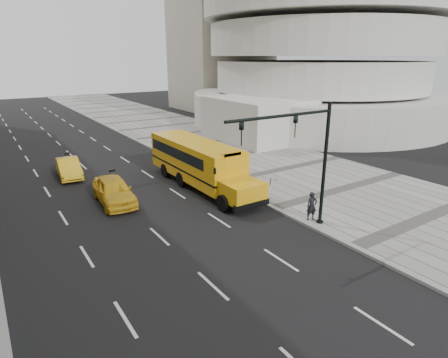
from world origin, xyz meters
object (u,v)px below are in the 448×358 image
school_bus (197,160)px  traffic_signal (305,153)px  taxi_near (114,190)px  pedestrian (312,206)px  taxi_far (69,168)px

school_bus → traffic_signal: traffic_signal is taller
taxi_near → pedestrian: (7.87, -8.55, 0.13)m
pedestrian → traffic_signal: 3.45m
traffic_signal → taxi_near: bearing=126.0°
taxi_near → pedestrian: 11.62m
school_bus → taxi_far: 9.79m
pedestrian → traffic_signal: bearing=-135.9°
school_bus → taxi_near: school_bus is taller
taxi_near → taxi_far: bearing=103.1°
taxi_far → traffic_signal: (7.72, -15.95, 3.40)m
school_bus → taxi_far: (-7.03, 6.73, -1.07)m
taxi_far → traffic_signal: traffic_signal is taller
taxi_far → pedestrian: pedestrian is taller
taxi_near → pedestrian: pedestrian is taller
taxi_far → taxi_near: bearing=-75.9°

